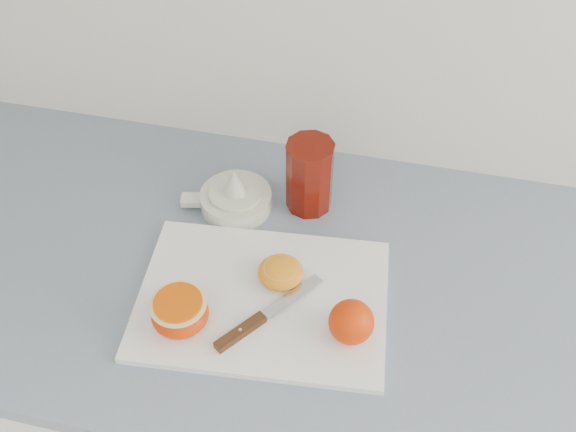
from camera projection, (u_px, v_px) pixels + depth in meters
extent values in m
cube|color=white|center=(262.00, 400.00, 1.36)|extent=(2.54, 0.60, 0.86)
cube|color=gray|center=(253.00, 269.00, 1.04)|extent=(2.61, 0.64, 0.03)
cube|color=white|center=(262.00, 299.00, 0.97)|extent=(0.40, 0.30, 0.01)
sphere|color=#F63208|center=(351.00, 322.00, 0.90)|extent=(0.07, 0.07, 0.07)
ellipsoid|color=#F63208|center=(180.00, 314.00, 0.92)|extent=(0.08, 0.08, 0.05)
cylinder|color=#F7EC89|center=(178.00, 304.00, 0.90)|extent=(0.08, 0.08, 0.00)
cylinder|color=#DF5D00|center=(178.00, 303.00, 0.90)|extent=(0.07, 0.07, 0.00)
ellipsoid|color=orange|center=(281.00, 272.00, 0.98)|extent=(0.07, 0.07, 0.03)
cylinder|color=#F2A24A|center=(281.00, 268.00, 0.98)|extent=(0.05, 0.05, 0.00)
cube|color=#4A2612|center=(240.00, 332.00, 0.92)|extent=(0.06, 0.08, 0.01)
cube|color=#B7B7BC|center=(292.00, 296.00, 0.96)|extent=(0.08, 0.10, 0.00)
cylinder|color=#B7B7BC|center=(240.00, 332.00, 0.92)|extent=(0.00, 0.00, 0.01)
cylinder|color=white|center=(236.00, 200.00, 1.11)|extent=(0.12, 0.12, 0.03)
cylinder|color=white|center=(235.00, 192.00, 1.09)|extent=(0.09, 0.09, 0.01)
cone|color=white|center=(235.00, 181.00, 1.08)|extent=(0.04, 0.04, 0.05)
cube|color=white|center=(193.00, 200.00, 1.11)|extent=(0.04, 0.03, 0.01)
ellipsoid|color=#DB4D1C|center=(241.00, 193.00, 1.09)|extent=(0.01, 0.01, 0.00)
ellipsoid|color=#DB4D1C|center=(229.00, 186.00, 1.10)|extent=(0.01, 0.01, 0.00)
ellipsoid|color=#DB4D1C|center=(234.00, 196.00, 1.08)|extent=(0.01, 0.01, 0.00)
ellipsoid|color=#DB4D1C|center=(245.00, 188.00, 1.10)|extent=(0.01, 0.01, 0.00)
cylinder|color=#640F05|center=(309.00, 176.00, 1.08)|extent=(0.08, 0.08, 0.13)
cylinder|color=#FE6400|center=(309.00, 197.00, 1.11)|extent=(0.07, 0.07, 0.02)
cylinder|color=#640F05|center=(310.00, 146.00, 1.03)|extent=(0.08, 0.08, 0.00)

